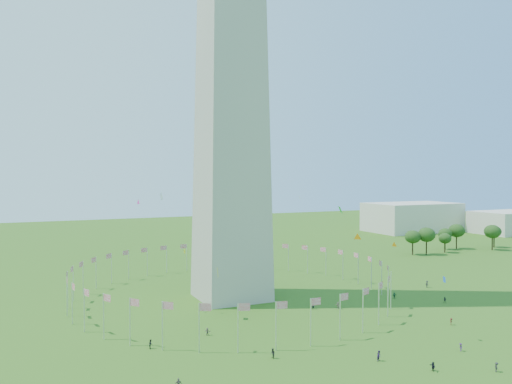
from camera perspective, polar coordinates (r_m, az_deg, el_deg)
ground at (r=90.06m, az=9.70°, el=-18.88°), size 600.00×600.00×0.00m
flag_ring at (r=131.49m, az=-2.84°, el=-10.10°), size 80.24×80.24×9.00m
gov_building_east_a at (r=296.24m, az=17.40°, el=-2.75°), size 50.00×30.00×16.00m
gov_building_east_b at (r=304.94m, az=26.81°, el=-3.12°), size 35.00×25.00×12.00m
crowd at (r=103.21m, az=14.27°, el=-15.66°), size 83.87×74.74×1.98m
kites_aloft at (r=109.17m, az=6.29°, el=-5.28°), size 120.27×76.16×36.49m
tree_line_east at (r=225.52m, az=21.76°, el=-5.04°), size 53.25×15.81×10.70m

